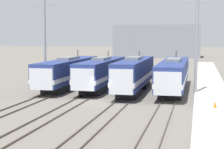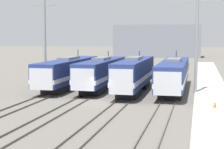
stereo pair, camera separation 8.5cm
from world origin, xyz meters
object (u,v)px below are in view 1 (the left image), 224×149
Objects in this scene: locomotive_center_right at (134,74)px; catenary_tower_left at (45,40)px; locomotive_center_left at (101,73)px; catenary_tower_right at (197,41)px; traffic_cone at (215,104)px; locomotive_far_right at (173,75)px; locomotive_far_left at (67,72)px.

catenary_tower_left is at bearing 177.10° from locomotive_center_right.
catenary_tower_right reaches higher than locomotive_center_left.
catenary_tower_left is at bearing -171.26° from locomotive_center_left.
locomotive_far_right is at bearing 112.38° from traffic_cone.
catenary_tower_right is 11.41m from traffic_cone.
traffic_cone is (18.51, -11.11, -1.55)m from locomotive_far_left.
catenary_tower_left and catenary_tower_right have the same top height.
catenary_tower_right is at bearing 0.00° from catenary_tower_left.
locomotive_center_right is 5.08m from locomotive_far_right.
locomotive_far_right is (4.64, 2.05, -0.12)m from locomotive_center_right.
locomotive_far_right is 1.61× the size of catenary_tower_left.
locomotive_far_right reaches higher than locomotive_center_right.
catenary_tower_left reaches higher than traffic_cone.
locomotive_center_left reaches higher than traffic_cone.
catenary_tower_right is 19.89× the size of traffic_cone.
catenary_tower_right is at bearing -4.95° from locomotive_far_left.
locomotive_far_left is at bearing -179.97° from locomotive_far_right.
locomotive_far_right is 17.05m from catenary_tower_left.
locomotive_center_left is 4.95m from locomotive_center_right.
locomotive_center_right is at bearing -12.38° from locomotive_far_left.
traffic_cone is at bearing -30.97° from locomotive_far_left.
catenary_tower_left is (-16.46, -1.45, 4.22)m from locomotive_far_right.
traffic_cone is (9.22, -9.07, -1.68)m from locomotive_center_right.
locomotive_center_left is at bearing -177.86° from locomotive_far_right.
locomotive_far_left is 29.45× the size of traffic_cone.
locomotive_far_right is 5.23m from catenary_tower_right.
locomotive_far_left is 21.64m from traffic_cone.
catenary_tower_left is 23.86m from traffic_cone.
traffic_cone is at bearing -44.53° from locomotive_center_right.
locomotive_far_right is at bearing 23.78° from locomotive_center_right.
locomotive_far_left is at bearing 167.62° from locomotive_center_right.
traffic_cone is at bearing -37.84° from locomotive_center_left.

